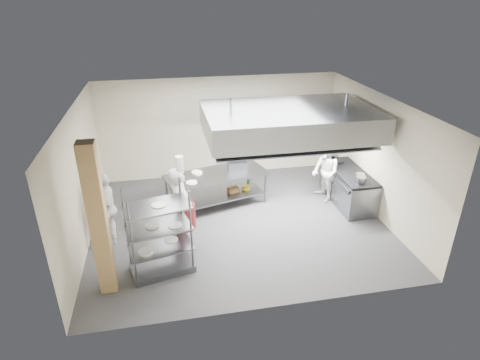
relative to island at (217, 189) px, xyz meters
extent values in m
plane|color=#272729|center=(0.40, -1.00, -0.46)|extent=(7.00, 7.00, 0.00)
plane|color=silver|center=(0.40, -1.00, 2.54)|extent=(7.00, 7.00, 0.00)
plane|color=#B6AB91|center=(0.40, 2.00, 1.04)|extent=(7.00, 0.00, 7.00)
plane|color=#B6AB91|center=(-3.10, -1.00, 1.04)|extent=(0.00, 6.00, 6.00)
plane|color=#B6AB91|center=(3.90, -1.00, 1.04)|extent=(0.00, 6.00, 6.00)
cube|color=tan|center=(-2.50, -2.90, 1.04)|extent=(0.30, 0.30, 3.00)
cube|color=gray|center=(1.70, -0.60, 1.94)|extent=(4.00, 2.50, 0.60)
cube|color=white|center=(0.80, -0.60, 1.62)|extent=(1.60, 0.12, 0.04)
cube|color=white|center=(2.60, -0.60, 1.62)|extent=(1.60, 0.12, 0.04)
cube|color=gray|center=(2.20, 1.84, 1.04)|extent=(1.50, 0.28, 0.04)
cube|color=gray|center=(0.00, 0.00, 0.42)|extent=(2.79, 1.73, 0.06)
cube|color=slate|center=(0.00, 0.00, -0.16)|extent=(2.56, 1.57, 0.04)
cube|color=slate|center=(3.48, -0.50, -0.04)|extent=(0.80, 2.00, 0.84)
cube|color=black|center=(3.48, -0.50, 0.41)|extent=(0.78, 1.96, 0.06)
imported|color=white|center=(-1.00, -1.74, 0.50)|extent=(0.60, 0.78, 1.91)
imported|color=silver|center=(2.90, -0.25, 0.36)|extent=(0.68, 0.84, 1.63)
imported|color=silver|center=(-2.60, -1.21, 0.39)|extent=(0.50, 1.03, 1.70)
cube|color=slate|center=(0.59, 0.19, 0.58)|extent=(0.53, 0.42, 0.25)
cube|color=olive|center=(0.45, 0.03, -0.07)|extent=(0.33, 0.28, 0.13)
cylinder|color=gray|center=(3.49, -1.03, 0.52)|extent=(0.23, 0.23, 0.16)
cylinder|color=white|center=(-1.49, -2.52, 0.14)|extent=(0.28, 0.28, 0.05)
camera|label=1|loc=(-1.22, -9.36, 4.77)|focal=30.00mm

